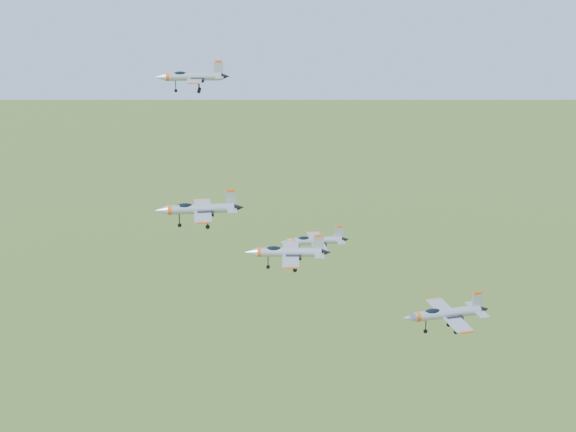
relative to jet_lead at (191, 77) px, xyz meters
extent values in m
cylinder|color=#9DA1A9|center=(0.35, -0.02, -0.03)|extent=(8.86, 1.76, 1.27)
cone|color=#9DA1A9|center=(-4.93, 0.27, -0.03)|extent=(1.83, 1.37, 1.27)
cone|color=black|center=(5.43, -0.30, -0.03)|extent=(1.43, 1.16, 1.08)
ellipsoid|color=black|center=(-1.80, 0.10, 0.45)|extent=(2.20, 1.03, 0.81)
cube|color=#9DA1A9|center=(0.39, -2.77, -0.27)|extent=(2.49, 4.42, 0.14)
cube|color=#9DA1A9|center=(0.70, 2.70, -0.27)|extent=(2.49, 4.42, 0.14)
cube|color=#9DA1A9|center=(4.36, -0.24, 1.29)|extent=(1.47, 0.20, 2.05)
cube|color=#E35210|center=(4.36, -0.24, 2.37)|extent=(1.08, 0.20, 0.34)
cylinder|color=#9DA1A9|center=(0.61, -11.34, -18.60)|extent=(10.18, 1.55, 1.47)
cone|color=#9DA1A9|center=(-5.49, -11.29, -18.60)|extent=(2.05, 1.49, 1.47)
cone|color=black|center=(6.49, -11.38, -18.60)|extent=(1.59, 1.26, 1.25)
ellipsoid|color=black|center=(-1.87, -11.32, -18.04)|extent=(2.50, 1.08, 0.93)
cube|color=#9DA1A9|center=(0.81, -14.50, -18.88)|extent=(2.64, 4.99, 0.16)
cube|color=#9DA1A9|center=(0.87, -8.17, -18.88)|extent=(2.64, 4.99, 0.16)
cube|color=#9DA1A9|center=(5.25, -11.37, -17.07)|extent=(1.70, 0.15, 2.37)
cube|color=#E35210|center=(5.25, -11.37, -15.83)|extent=(1.24, 0.17, 0.40)
cylinder|color=#9DA1A9|center=(11.86, -30.81, -18.72)|extent=(8.61, 2.32, 1.23)
cone|color=#9DA1A9|center=(6.79, -30.15, -18.72)|extent=(1.85, 1.44, 1.23)
cone|color=black|center=(16.74, -31.44, -18.72)|extent=(1.45, 1.21, 1.05)
ellipsoid|color=black|center=(9.80, -30.54, -18.25)|extent=(2.18, 1.15, 0.78)
cube|color=#9DA1A9|center=(11.71, -33.46, -18.95)|extent=(2.70, 4.41, 0.13)
cube|color=#9DA1A9|center=(12.39, -28.20, -18.95)|extent=(2.70, 4.41, 0.13)
cube|color=#9DA1A9|center=(15.71, -31.31, -17.44)|extent=(1.42, 0.30, 1.99)
cube|color=#E35210|center=(15.71, -31.31, -16.40)|extent=(1.05, 0.27, 0.33)
cylinder|color=#9DA1A9|center=(19.89, -3.74, -27.61)|extent=(8.71, 1.28, 1.26)
cone|color=#9DA1A9|center=(14.67, -3.73, -27.61)|extent=(1.75, 1.26, 1.26)
cone|color=black|center=(24.93, -3.76, -27.61)|extent=(1.36, 1.07, 1.07)
ellipsoid|color=black|center=(17.77, -3.74, -27.13)|extent=(2.13, 0.91, 0.80)
cube|color=#9DA1A9|center=(20.08, -6.45, -27.85)|extent=(2.24, 4.26, 0.14)
cube|color=#9DA1A9|center=(20.10, -1.03, -27.85)|extent=(2.24, 4.26, 0.14)
cube|color=#9DA1A9|center=(23.86, -3.75, -26.30)|extent=(1.45, 0.12, 2.03)
cube|color=#E35210|center=(23.86, -3.75, -25.24)|extent=(1.06, 0.14, 0.34)
cylinder|color=#9DA1A9|center=(36.06, -25.99, -31.48)|extent=(10.25, 2.62, 1.47)
cone|color=#9DA1A9|center=(30.01, -26.68, -31.48)|extent=(2.18, 1.69, 1.47)
cone|color=black|center=(41.89, -25.31, -31.48)|extent=(1.71, 1.42, 1.25)
ellipsoid|color=black|center=(33.60, -26.27, -30.93)|extent=(2.59, 1.33, 0.93)
cube|color=#9DA1A9|center=(36.65, -29.10, -31.76)|extent=(3.15, 5.23, 0.16)
cube|color=#9DA1A9|center=(35.92, -22.82, -31.76)|extent=(3.15, 5.23, 0.16)
cube|color=#9DA1A9|center=(40.65, -25.45, -29.96)|extent=(1.70, 0.33, 2.37)
cube|color=#E35210|center=(40.65, -25.45, -28.72)|extent=(1.25, 0.30, 0.39)
camera|label=1|loc=(-0.70, -129.25, 20.42)|focal=50.00mm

